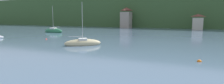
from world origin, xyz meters
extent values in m
cube|color=#38562D|center=(0.00, 150.02, 9.79)|extent=(352.00, 56.24, 19.57)
cube|color=gray|center=(-23.62, 116.89, 4.31)|extent=(5.01, 5.96, 8.62)
pyramid|color=brown|center=(-23.62, 116.89, 10.25)|extent=(5.26, 6.26, 1.75)
cube|color=#BCB29E|center=(11.81, 115.67, 2.75)|extent=(4.48, 3.53, 5.49)
pyramid|color=brown|center=(11.81, 115.67, 6.64)|extent=(4.71, 3.71, 1.24)
ellipsoid|color=#2D754C|center=(-37.82, 76.14, 0.51)|extent=(8.22, 2.33, 2.25)
cylinder|color=#B7B7BC|center=(-37.82, 76.14, 5.47)|extent=(0.10, 0.10, 8.68)
cylinder|color=#ADADB2|center=(-36.25, 76.10, 2.17)|extent=(3.14, 0.16, 0.09)
cube|color=silver|center=(-37.82, 76.14, 1.49)|extent=(2.41, 1.54, 0.73)
ellipsoid|color=#CCBC8E|center=(-9.91, 54.18, 0.40)|extent=(7.06, 6.49, 1.79)
cylinder|color=#B7B7BC|center=(-9.91, 54.18, 4.73)|extent=(0.09, 0.09, 7.67)
cylinder|color=#ADADB2|center=(-10.97, 53.29, 1.82)|extent=(2.15, 1.84, 0.08)
cube|color=silver|center=(-9.91, 54.18, 1.16)|extent=(2.28, 2.27, 0.53)
sphere|color=red|center=(-24.08, 58.66, 0.00)|extent=(0.47, 0.47, 0.47)
sphere|color=orange|center=(11.06, 48.94, 0.00)|extent=(0.55, 0.55, 0.55)
camera|label=1|loc=(10.13, 24.50, 5.48)|focal=28.51mm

